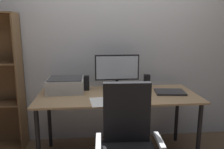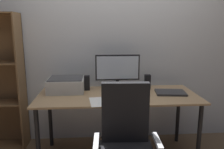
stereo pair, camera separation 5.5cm
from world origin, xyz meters
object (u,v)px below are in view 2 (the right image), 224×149
at_px(keyboard, 118,99).
at_px(speaker_right, 147,82).
at_px(mouse, 140,98).
at_px(speaker_left, 87,83).
at_px(printer, 66,85).
at_px(monitor, 118,70).
at_px(laptop, 170,92).
at_px(coffee_mug, 131,90).
at_px(desk, 118,101).

height_order(keyboard, speaker_right, speaker_right).
distance_m(mouse, speaker_left, 0.69).
bearing_deg(printer, speaker_right, 3.03).
height_order(monitor, mouse, monitor).
xyz_separation_m(keyboard, laptop, (0.60, 0.20, 0.00)).
bearing_deg(monitor, coffee_mug, -60.40).
bearing_deg(keyboard, laptop, 18.64).
bearing_deg(coffee_mug, keyboard, -131.02).
relative_size(monitor, keyboard, 1.77).
distance_m(keyboard, speaker_left, 0.53).
height_order(desk, mouse, mouse).
bearing_deg(coffee_mug, desk, 176.61).
distance_m(mouse, coffee_mug, 0.20).
distance_m(monitor, mouse, 0.51).
bearing_deg(mouse, coffee_mug, 100.06).
bearing_deg(speaker_right, printer, -176.97).
height_order(desk, printer, printer).
height_order(keyboard, laptop, laptop).
bearing_deg(printer, monitor, 5.62).
relative_size(laptop, speaker_left, 1.88).
bearing_deg(monitor, printer, -174.38).
bearing_deg(laptop, coffee_mug, -171.34).
distance_m(keyboard, coffee_mug, 0.25).
xyz_separation_m(desk, speaker_left, (-0.34, 0.21, 0.16)).
bearing_deg(speaker_left, printer, -167.84).
bearing_deg(keyboard, mouse, 0.93).
height_order(monitor, laptop, monitor).
height_order(monitor, printer, monitor).
bearing_deg(coffee_mug, mouse, -70.44).
distance_m(coffee_mug, speaker_left, 0.54).
xyz_separation_m(keyboard, coffee_mug, (0.16, 0.18, 0.04)).
relative_size(mouse, speaker_right, 0.56).
xyz_separation_m(monitor, mouse, (0.20, -0.41, -0.22)).
relative_size(desk, speaker_right, 10.16).
distance_m(desk, monitor, 0.38).
bearing_deg(desk, printer, 164.14).
height_order(coffee_mug, laptop, coffee_mug).
bearing_deg(speaker_right, keyboard, -133.64).
bearing_deg(monitor, keyboard, -94.21).
height_order(monitor, speaker_left, monitor).
distance_m(speaker_left, speaker_right, 0.71).
bearing_deg(speaker_right, monitor, 178.72).
distance_m(coffee_mug, laptop, 0.44).
distance_m(desk, mouse, 0.30).
xyz_separation_m(keyboard, mouse, (0.23, 0.00, 0.01)).
bearing_deg(speaker_right, mouse, -111.80).
bearing_deg(speaker_left, mouse, -36.21).
distance_m(monitor, laptop, 0.65).
bearing_deg(printer, laptop, -7.82).
relative_size(keyboard, speaker_right, 1.71).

